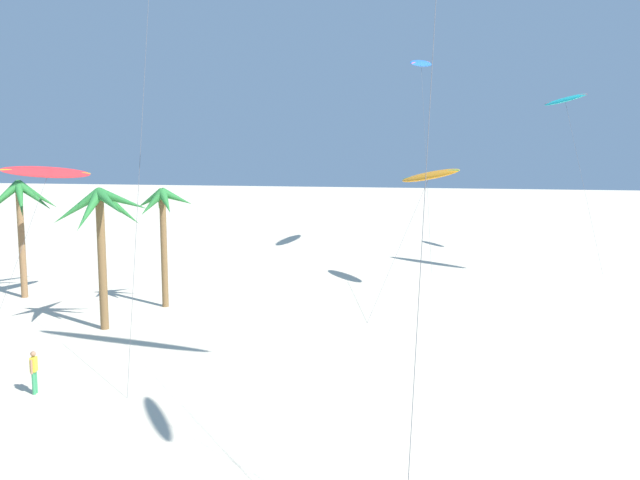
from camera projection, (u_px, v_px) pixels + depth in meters
name	position (u px, v px, depth m)	size (l,w,h in m)	color
palm_tree_0	(20.00, 205.00, 43.76)	(4.82, 4.81, 7.34)	olive
palm_tree_1	(163.00, 211.00, 41.39)	(3.58, 3.26, 7.02)	brown
palm_tree_2	(101.00, 215.00, 36.24)	(5.15, 4.97, 7.36)	brown
flying_kite_1	(48.00, 172.00, 40.91)	(2.34, 10.03, 8.56)	red
flying_kite_3	(421.00, 63.00, 58.64)	(2.53, 11.73, 16.85)	blue
flying_kite_5	(565.00, 100.00, 58.15)	(3.92, 9.74, 13.69)	#19B2B7
flying_kite_11	(429.00, 176.00, 46.08)	(5.29, 12.39, 8.32)	orange
person_near_left	(34.00, 370.00, 27.44)	(0.24, 0.50, 1.70)	#338E56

